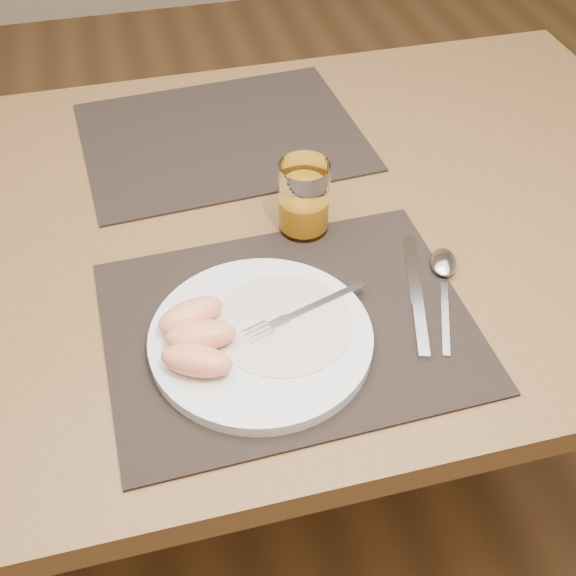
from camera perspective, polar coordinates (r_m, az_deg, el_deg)
The scene contains 11 objects.
ground at distance 1.64m, azimuth -1.25°, elevation -15.15°, with size 5.00×5.00×0.00m, color brown.
table at distance 1.11m, azimuth -1.78°, elevation 2.37°, with size 1.40×0.90×0.75m.
placemat_near at distance 0.90m, azimuth 0.07°, elevation -2.97°, with size 0.45×0.35×0.00m, color black.
placemat_far at distance 1.23m, azimuth -5.25°, elevation 11.85°, with size 0.45×0.35×0.00m, color black.
plate at distance 0.87m, azimuth -2.16°, elevation -4.01°, with size 0.27×0.27×0.02m, color white.
plate_dressing at distance 0.88m, azimuth -0.40°, elevation -2.80°, with size 0.17×0.17×0.00m.
fork at distance 0.88m, azimuth 0.64°, elevation -2.14°, with size 0.17×0.07×0.00m.
knife at distance 0.93m, azimuth 10.18°, elevation -1.19°, with size 0.08×0.22×0.01m.
spoon at distance 0.98m, azimuth 12.21°, elevation 1.41°, with size 0.09×0.19×0.01m.
juice_glass at distance 1.00m, azimuth 1.27°, elevation 6.89°, with size 0.07×0.07×0.11m.
grapefruit_wedges at distance 0.85m, azimuth -7.29°, elevation -3.83°, with size 0.10×0.14×0.03m.
Camera 1 is at (-0.17, -0.81, 1.42)m, focal length 45.00 mm.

